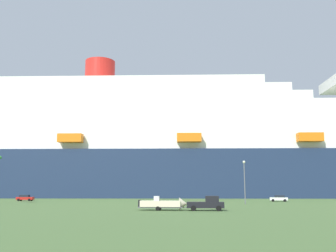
{
  "coord_description": "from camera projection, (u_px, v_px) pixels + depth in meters",
  "views": [
    {
      "loc": [
        0.07,
        -78.82,
        3.4
      ],
      "look_at": [
        -1.53,
        26.77,
        20.94
      ],
      "focal_mm": 39.91,
      "sensor_mm": 36.0,
      "label": 1
    }
  ],
  "objects": [
    {
      "name": "parked_car_red_hatchback",
      "position": [
        25.0,
        198.0,
        97.97
      ],
      "size": [
        4.31,
        2.23,
        1.58
      ],
      "color": "red",
      "rests_on": "ground_plane"
    },
    {
      "name": "parked_car_white_van",
      "position": [
        279.0,
        198.0,
        93.65
      ],
      "size": [
        4.62,
        2.79,
        1.58
      ],
      "color": "white",
      "rests_on": "ground_plane"
    },
    {
      "name": "small_boat_on_trailer",
      "position": [
        165.0,
        204.0,
        57.06
      ],
      "size": [
        8.56,
        2.6,
        2.15
      ],
      "color": "#595960",
      "rests_on": "ground_plane"
    },
    {
      "name": "cruise_ship",
      "position": [
        184.0,
        151.0,
        138.53
      ],
      "size": [
        266.18,
        36.75,
        59.59
      ],
      "color": "#1E2D4C",
      "rests_on": "ground_plane"
    },
    {
      "name": "street_lamp",
      "position": [
        244.0,
        176.0,
        79.62
      ],
      "size": [
        0.56,
        0.56,
        9.17
      ],
      "color": "slate",
      "rests_on": "ground_plane"
    },
    {
      "name": "ground_plane",
      "position": [
        174.0,
        200.0,
        106.78
      ],
      "size": [
        600.0,
        600.0,
        0.0
      ],
      "primitive_type": "plane",
      "color": "#4C6B38"
    },
    {
      "name": "pickup_truck",
      "position": [
        207.0,
        204.0,
        56.45
      ],
      "size": [
        5.75,
        2.65,
        2.2
      ],
      "color": "black",
      "rests_on": "ground_plane"
    }
  ]
}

